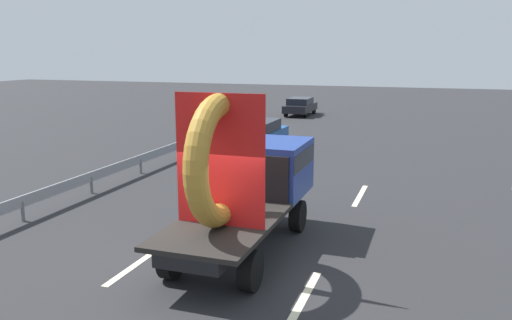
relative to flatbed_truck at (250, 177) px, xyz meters
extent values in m
plane|color=#28282B|center=(-0.22, -1.58, -1.64)|extent=(120.00, 120.00, 0.00)
cylinder|color=black|center=(-0.85, 1.21, -1.23)|extent=(0.28, 0.81, 0.81)
cylinder|color=black|center=(0.85, 1.21, -1.23)|extent=(0.28, 0.81, 0.81)
cylinder|color=black|center=(-0.85, -2.35, -1.23)|extent=(0.28, 0.81, 0.81)
cylinder|color=black|center=(0.85, -2.35, -1.23)|extent=(0.28, 0.81, 0.81)
cube|color=black|center=(0.00, -0.59, -0.83)|extent=(1.30, 5.68, 0.25)
cube|color=navy|center=(0.00, 1.21, -0.03)|extent=(2.00, 2.08, 1.35)
cube|color=black|center=(0.00, 1.16, 0.27)|extent=(2.02, 1.98, 0.44)
cube|color=black|center=(0.00, -1.63, -0.65)|extent=(2.00, 3.60, 0.10)
cube|color=black|center=(0.00, 0.12, -0.05)|extent=(1.80, 0.08, 1.10)
torus|color=#B7842D|center=(0.00, -1.78, 0.74)|extent=(0.46, 2.68, 2.68)
cube|color=red|center=(0.00, -1.78, 0.74)|extent=(1.90, 0.03, 2.68)
cylinder|color=black|center=(-4.58, 13.00, -1.32)|extent=(0.22, 0.64, 0.64)
cylinder|color=black|center=(-3.02, 13.00, -1.32)|extent=(0.22, 0.64, 0.64)
cylinder|color=black|center=(-4.58, 10.32, -1.32)|extent=(0.22, 0.64, 0.64)
cylinder|color=black|center=(-3.02, 10.32, -1.32)|extent=(0.22, 0.64, 0.64)
cube|color=#194C99|center=(-3.80, 11.66, -1.04)|extent=(1.80, 4.20, 0.55)
cube|color=black|center=(-3.80, 11.56, -0.52)|extent=(1.62, 2.35, 0.50)
cube|color=gray|center=(-6.36, 3.98, -1.09)|extent=(0.06, 11.91, 0.32)
cylinder|color=slate|center=(-6.36, -0.48, -1.36)|extent=(0.10, 0.10, 0.55)
cylinder|color=slate|center=(-6.36, 2.49, -1.36)|extent=(0.10, 0.10, 0.55)
cylinder|color=slate|center=(-6.36, 5.47, -1.36)|extent=(0.10, 0.10, 0.55)
cylinder|color=slate|center=(-6.36, 8.45, -1.36)|extent=(0.10, 0.10, 0.55)
cube|color=beige|center=(-1.90, -2.10, -1.63)|extent=(0.16, 2.11, 0.01)
cube|color=beige|center=(-1.90, 5.52, -1.63)|extent=(0.16, 2.07, 0.01)
cube|color=beige|center=(1.90, -2.31, -1.63)|extent=(0.16, 2.31, 0.01)
cube|color=beige|center=(1.90, 5.09, -1.63)|extent=(0.16, 2.58, 0.01)
cylinder|color=black|center=(-5.93, 26.39, -1.34)|extent=(0.20, 0.59, 0.59)
cylinder|color=black|center=(-4.49, 26.39, -1.34)|extent=(0.20, 0.59, 0.59)
cylinder|color=black|center=(-5.93, 23.92, -1.34)|extent=(0.20, 0.59, 0.59)
cylinder|color=black|center=(-4.49, 23.92, -1.34)|extent=(0.20, 0.59, 0.59)
cube|color=black|center=(-5.21, 25.15, -1.09)|extent=(1.66, 3.87, 0.51)
cube|color=black|center=(-5.21, 25.06, -0.61)|extent=(1.49, 2.17, 0.46)
camera|label=1|loc=(3.97, -11.02, 2.86)|focal=36.26mm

